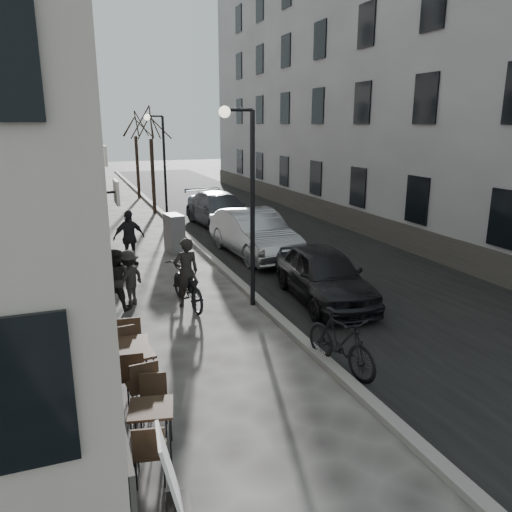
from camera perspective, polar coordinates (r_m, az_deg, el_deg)
ground at (r=8.60m, az=14.35°, el=-18.64°), size 120.00×120.00×0.00m
road at (r=23.72m, az=0.00°, el=3.55°), size 7.30×60.00×0.00m
kerb at (r=22.71m, az=-8.66°, el=3.01°), size 0.25×60.00×0.12m
building_left at (r=22.58m, az=-26.65°, el=21.91°), size 4.00×35.00×16.00m
building_right at (r=26.42m, az=12.04°, el=21.84°), size 4.00×35.00×16.00m
streetlamp_near at (r=12.57m, az=-1.15°, el=7.95°), size 0.90×0.28×5.09m
streetlamp_far at (r=24.18m, az=-10.85°, el=11.06°), size 0.90×0.28×5.09m
tree_near at (r=27.10m, az=-12.00°, el=14.58°), size 2.40×2.40×5.70m
tree_far at (r=33.04m, az=-13.67°, el=14.50°), size 2.40×2.40×5.70m
bistro_set_a at (r=7.75m, az=-11.81°, el=-18.44°), size 0.74×1.59×0.91m
bistro_set_b at (r=9.23m, az=-13.83°, el=-12.43°), size 0.76×1.73×1.00m
bistro_set_c at (r=9.62m, az=-14.15°, el=-11.33°), size 0.75×1.70×0.99m
sign_board at (r=6.76m, az=-9.56°, el=-24.07°), size 0.45×0.69×1.13m
utility_cabinet at (r=18.81m, az=-9.32°, el=2.55°), size 0.65×1.02×1.44m
bicycle at (r=13.25m, az=-7.91°, el=-3.35°), size 0.99×2.22×1.13m
cyclist_rider at (r=13.15m, az=-7.97°, el=-1.86°), size 0.72×0.52×1.85m
pedestrian_near at (r=13.33m, az=-15.73°, el=-2.57°), size 0.98×0.92×1.61m
pedestrian_mid at (r=13.51m, az=-14.32°, el=-2.47°), size 1.10×1.08×1.52m
pedestrian_far at (r=17.39m, az=-14.31°, el=2.02°), size 1.18×0.72×1.88m
car_near at (r=13.59m, az=7.77°, el=-2.13°), size 2.15×4.45×1.47m
car_mid at (r=18.08m, az=-0.24°, el=2.61°), size 2.04×5.12×1.65m
car_far at (r=23.50m, az=-4.12°, el=5.31°), size 2.58×5.46×1.54m
moped at (r=9.95m, az=9.65°, el=-9.62°), size 0.92×2.03×1.18m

